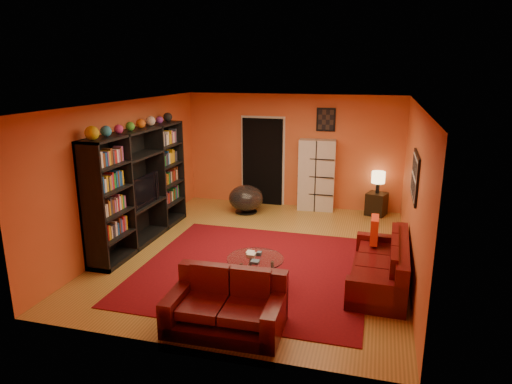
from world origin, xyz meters
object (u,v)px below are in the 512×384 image
(bowl_chair, at_px, (246,198))
(table_lamp, at_px, (378,178))
(entertainment_unit, at_px, (140,186))
(storage_cabinet, at_px, (316,175))
(loveseat, at_px, (227,305))
(sofa, at_px, (384,267))
(tv, at_px, (140,190))
(side_table, at_px, (376,204))
(coffee_table, at_px, (255,261))

(bowl_chair, relative_size, table_lamp, 1.60)
(entertainment_unit, bearing_deg, storage_cabinet, 44.18)
(loveseat, bearing_deg, storage_cabinet, -5.60)
(entertainment_unit, height_order, storage_cabinet, entertainment_unit)
(entertainment_unit, bearing_deg, bowl_chair, 56.88)
(sofa, xyz_separation_m, loveseat, (-1.91, -1.70, -0.00))
(entertainment_unit, relative_size, storage_cabinet, 1.85)
(loveseat, xyz_separation_m, storage_cabinet, (0.38, 5.22, 0.52))
(tv, distance_m, side_table, 5.12)
(bowl_chair, bearing_deg, storage_cabinet, 23.76)
(storage_cabinet, bearing_deg, bowl_chair, -160.22)
(coffee_table, xyz_separation_m, side_table, (1.69, 3.99, -0.13))
(side_table, height_order, table_lamp, table_lamp)
(sofa, bearing_deg, entertainment_unit, 172.42)
(sofa, height_order, table_lamp, table_lamp)
(side_table, bearing_deg, coffee_table, -113.01)
(loveseat, relative_size, bowl_chair, 1.88)
(bowl_chair, distance_m, side_table, 2.90)
(tv, xyz_separation_m, sofa, (4.36, -0.63, -0.71))
(loveseat, distance_m, coffee_table, 1.18)
(tv, height_order, bowl_chair, tv)
(side_table, distance_m, table_lamp, 0.59)
(sofa, bearing_deg, storage_cabinet, 115.14)
(loveseat, distance_m, table_lamp, 5.48)
(sofa, distance_m, side_table, 3.48)
(tv, xyz_separation_m, storage_cabinet, (2.83, 2.89, -0.19))
(coffee_table, height_order, bowl_chair, bowl_chair)
(bowl_chair, bearing_deg, loveseat, -76.47)
(entertainment_unit, height_order, table_lamp, entertainment_unit)
(storage_cabinet, height_order, side_table, storage_cabinet)
(entertainment_unit, distance_m, tv, 0.11)
(loveseat, bearing_deg, table_lamp, -20.02)
(tv, xyz_separation_m, table_lamp, (4.19, 2.84, -0.16))
(storage_cabinet, relative_size, side_table, 3.24)
(tv, height_order, table_lamp, tv)
(side_table, bearing_deg, sofa, -87.25)
(loveseat, distance_m, side_table, 5.45)
(tv, bearing_deg, storage_cabinet, -44.45)
(sofa, relative_size, bowl_chair, 2.56)
(coffee_table, relative_size, side_table, 1.69)
(entertainment_unit, distance_m, side_table, 5.12)
(loveseat, distance_m, storage_cabinet, 5.26)
(sofa, height_order, bowl_chair, sofa)
(entertainment_unit, height_order, sofa, entertainment_unit)
(entertainment_unit, distance_m, coffee_table, 2.91)
(entertainment_unit, xyz_separation_m, side_table, (4.24, 2.75, -0.80))
(entertainment_unit, relative_size, side_table, 6.00)
(coffee_table, bearing_deg, side_table, 66.99)
(coffee_table, bearing_deg, entertainment_unit, 154.03)
(sofa, height_order, loveseat, same)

